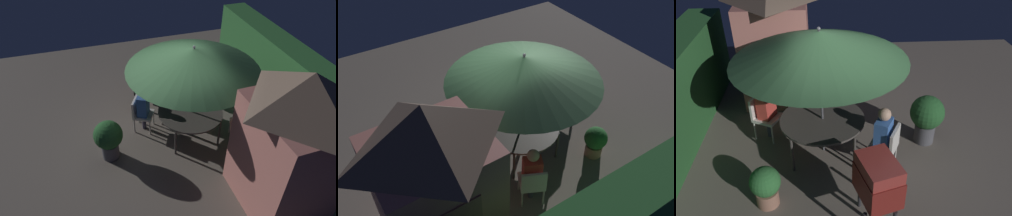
{
  "view_description": "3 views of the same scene",
  "coord_description": "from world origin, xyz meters",
  "views": [
    {
      "loc": [
        5.34,
        -1.48,
        5.33
      ],
      "look_at": [
        0.24,
        0.1,
        1.08
      ],
      "focal_mm": 32.45,
      "sensor_mm": 36.0,
      "label": 1
    },
    {
      "loc": [
        3.27,
        5.01,
        5.61
      ],
      "look_at": [
        0.23,
        0.28,
        0.99
      ],
      "focal_mm": 37.4,
      "sensor_mm": 36.0,
      "label": 2
    },
    {
      "loc": [
        -4.98,
        0.64,
        4.25
      ],
      "look_at": [
        -0.1,
        0.32,
        1.09
      ],
      "focal_mm": 36.1,
      "sensor_mm": 36.0,
      "label": 3
    }
  ],
  "objects": [
    {
      "name": "ground_plane",
      "position": [
        0.0,
        0.0,
        0.0
      ],
      "size": [
        11.0,
        11.0,
        0.0
      ],
      "primitive_type": "plane",
      "color": "#6B6056"
    },
    {
      "name": "garden_shed",
      "position": [
        2.38,
        1.71,
        1.52
      ],
      "size": [
        1.79,
        1.6,
        2.98
      ],
      "color": "#B26B60",
      "rests_on": "ground"
    },
    {
      "name": "patio_table",
      "position": [
        0.11,
        0.7,
        0.7
      ],
      "size": [
        1.56,
        1.56,
        0.74
      ],
      "color": "#47423D",
      "rests_on": "ground"
    },
    {
      "name": "patio_umbrella",
      "position": [
        0.11,
        0.7,
        2.16
      ],
      "size": [
        2.94,
        2.94,
        2.47
      ],
      "color": "#4C4C51",
      "rests_on": "ground"
    },
    {
      "name": "bbq_grill",
      "position": [
        -1.62,
        -0.06,
        0.85
      ],
      "size": [
        0.81,
        0.68,
        1.2
      ],
      "color": "maroon",
      "rests_on": "ground"
    },
    {
      "name": "chair_near_shed",
      "position": [
        0.67,
        1.86,
        0.52
      ],
      "size": [
        0.62,
        0.62,
        0.9
      ],
      "color": "silver",
      "rests_on": "ground"
    },
    {
      "name": "chair_far_side",
      "position": [
        -0.48,
        -0.41,
        0.52
      ],
      "size": [
        0.62,
        0.63,
        0.9
      ],
      "color": "silver",
      "rests_on": "ground"
    },
    {
      "name": "potted_plant_by_shed",
      "position": [
        -1.16,
        1.61,
        0.4
      ],
      "size": [
        0.49,
        0.49,
        0.72
      ],
      "color": "#936651",
      "rests_on": "ground"
    },
    {
      "name": "potted_plant_by_grill",
      "position": [
        0.28,
        -1.31,
        0.59
      ],
      "size": [
        0.66,
        0.66,
        1.0
      ],
      "color": "#4C4C51",
      "rests_on": "ground"
    },
    {
      "name": "person_in_red",
      "position": [
        0.64,
        1.79,
        0.78
      ],
      "size": [
        0.41,
        0.36,
        1.26
      ],
      "color": "#CC3D33",
      "rests_on": "ground"
    },
    {
      "name": "person_in_blue",
      "position": [
        -0.44,
        -0.33,
        0.78
      ],
      "size": [
        0.41,
        0.37,
        1.26
      ],
      "color": "#3866B2",
      "rests_on": "ground"
    }
  ]
}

